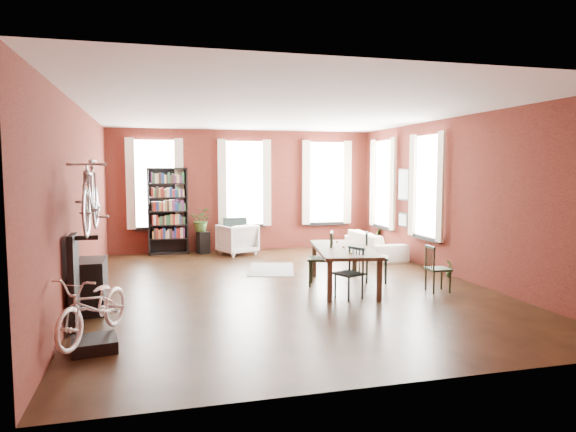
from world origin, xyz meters
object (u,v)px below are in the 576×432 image
object	(u,v)px
dining_chair_c	(438,269)
white_armchair	(237,238)
bike_trainer	(94,344)
dining_chair_b	(321,259)
bicycle_floor	(93,276)
dining_chair_a	(349,273)
cream_sofa	(375,240)
dining_table	(343,268)
plant_stand	(203,243)
console_table	(92,286)
dining_chair_d	(376,257)
bookshelf	(168,211)

from	to	relation	value
dining_chair_c	white_armchair	distance (m)	5.64
white_armchair	bike_trainer	size ratio (longest dim) A/B	1.67
dining_chair_b	bicycle_floor	world-z (taller)	bicycle_floor
dining_chair_a	cream_sofa	distance (m)	4.31
dining_chair_b	white_armchair	bearing A→B (deg)	-143.78
dining_table	plant_stand	world-z (taller)	dining_table
bicycle_floor	dining_chair_b	bearing A→B (deg)	59.62
plant_stand	console_table	bearing A→B (deg)	-112.96
dining_chair_d	console_table	world-z (taller)	dining_chair_d
white_armchair	bike_trainer	xyz separation A→B (m)	(-2.76, -6.51, -0.35)
dining_chair_d	bicycle_floor	distance (m)	5.51
plant_stand	bicycle_floor	bearing A→B (deg)	-105.60
bike_trainer	bicycle_floor	size ratio (longest dim) A/B	0.34
dining_chair_a	bike_trainer	distance (m)	4.18
bike_trainer	bicycle_floor	distance (m)	0.83
dining_chair_d	dining_chair_c	bearing A→B (deg)	-120.43
dining_table	bike_trainer	bearing A→B (deg)	-139.69
bike_trainer	plant_stand	xyz separation A→B (m)	(1.93, 6.86, 0.21)
plant_stand	dining_table	bearing A→B (deg)	-64.88
dining_chair_b	white_armchair	size ratio (longest dim) A/B	1.17
dining_chair_b	bicycle_floor	distance (m)	4.55
dining_chair_b	dining_chair_c	bearing A→B (deg)	84.02
dining_table	console_table	bearing A→B (deg)	-162.47
dining_chair_a	console_table	xyz separation A→B (m)	(-4.07, 0.23, -0.03)
dining_chair_b	console_table	xyz separation A→B (m)	(-3.93, -0.82, -0.10)
bookshelf	dining_table	bearing A→B (deg)	-57.35
bike_trainer	dining_chair_c	bearing A→B (deg)	16.24
dining_chair_d	console_table	distance (m)	5.12
plant_stand	dining_chair_b	bearing A→B (deg)	-67.21
bookshelf	plant_stand	size ratio (longest dim) A/B	3.91
dining_chair_a	dining_chair_d	bearing A→B (deg)	114.40
dining_chair_b	bike_trainer	world-z (taller)	dining_chair_b
dining_chair_b	plant_stand	world-z (taller)	dining_chair_b
dining_chair_b	white_armchair	world-z (taller)	dining_chair_b
dining_chair_c	console_table	world-z (taller)	dining_chair_c
bike_trainer	dining_chair_b	bearing A→B (deg)	35.22
dining_chair_d	white_armchair	world-z (taller)	dining_chair_d
cream_sofa	plant_stand	bearing A→B (deg)	69.05
dining_chair_a	white_armchair	bearing A→B (deg)	169.62
bike_trainer	console_table	world-z (taller)	console_table
white_armchair	bike_trainer	distance (m)	7.08
dining_chair_b	bike_trainer	size ratio (longest dim) A/B	1.96
dining_chair_c	bicycle_floor	bearing A→B (deg)	109.60
cream_sofa	bicycle_floor	xyz separation A→B (m)	(-6.00, -5.30, 0.49)
cream_sofa	plant_stand	distance (m)	4.38
dining_table	cream_sofa	xyz separation A→B (m)	(1.96, 2.96, 0.04)
dining_chair_a	dining_chair_d	size ratio (longest dim) A/B	0.90
dining_chair_b	white_armchair	distance (m)	4.00
dining_chair_b	bike_trainer	xyz separation A→B (m)	(-3.72, -2.62, -0.43)
dining_chair_c	plant_stand	world-z (taller)	dining_chair_c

